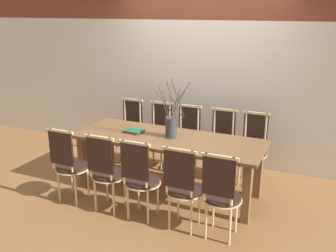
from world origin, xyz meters
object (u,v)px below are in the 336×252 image
book_stack (134,131)px  chair_near_center (140,177)px  chair_far_center (186,137)px  dining_table (168,145)px  vase_centerpiece (171,126)px

book_stack → chair_near_center: bearing=-56.9°
chair_far_center → book_stack: chair_far_center is taller
chair_far_center → dining_table: bearing=92.9°
vase_centerpiece → book_stack: vase_centerpiece is taller
dining_table → vase_centerpiece: bearing=48.4°
chair_near_center → book_stack: (-0.48, 0.74, 0.24)m
chair_near_center → book_stack: bearing=123.1°
dining_table → book_stack: bearing=178.2°
chair_far_center → vase_centerpiece: size_ratio=1.25×
dining_table → chair_near_center: chair_near_center is taller
dining_table → chair_near_center: bearing=-90.6°
chair_near_center → book_stack: 0.91m
dining_table → chair_far_center: 0.73m
dining_table → chair_far_center: bearing=92.9°
chair_near_center → chair_far_center: same height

